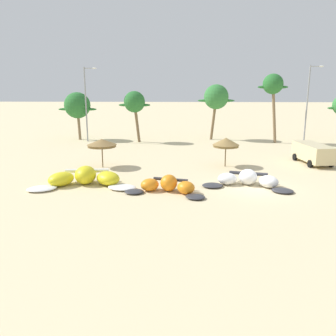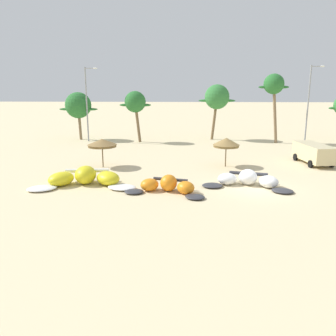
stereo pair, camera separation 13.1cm
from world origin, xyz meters
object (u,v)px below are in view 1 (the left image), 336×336
at_px(kite_left, 168,186).
at_px(palm_left_of_gap, 216,97).
at_px(parked_van, 312,152).
at_px(palm_left, 135,103).
at_px(beach_umbrella_near_van, 102,143).
at_px(palm_leftmost, 77,106).
at_px(lamppost_west_center, 308,100).
at_px(kite_left_of_center, 248,180).
at_px(lamppost_west, 87,101).
at_px(kite_far_left, 85,178).
at_px(beach_umbrella_middle, 226,142).
at_px(palm_center_left, 273,86).

bearing_deg(kite_left, palm_left_of_gap, 77.25).
distance_m(kite_left, parked_van, 16.50).
bearing_deg(palm_left, beach_umbrella_near_van, -94.37).
bearing_deg(beach_umbrella_near_van, palm_leftmost, 112.61).
relative_size(parked_van, palm_leftmost, 0.82).
distance_m(palm_left_of_gap, lamppost_west_center, 11.55).
bearing_deg(kite_left_of_center, beach_umbrella_near_van, 155.05).
bearing_deg(lamppost_west, kite_far_left, -76.31).
height_order(beach_umbrella_middle, palm_left, palm_left).
relative_size(palm_left_of_gap, lamppost_west, 0.78).
bearing_deg(palm_left_of_gap, kite_far_left, -117.07).
distance_m(kite_left_of_center, palm_left_of_gap, 23.28).
relative_size(kite_left_of_center, palm_center_left, 0.76).
relative_size(kite_left_of_center, lamppost_west_center, 0.68).
bearing_deg(palm_left, kite_far_left, -93.27).
height_order(palm_leftmost, lamppost_west_center, lamppost_west_center).
bearing_deg(lamppost_west_center, kite_left, -127.26).
distance_m(lamppost_west, lamppost_west_center, 28.11).
relative_size(palm_center_left, lamppost_west, 0.91).
distance_m(palm_left, lamppost_west_center, 21.89).
bearing_deg(palm_leftmost, palm_left, -12.39).
distance_m(kite_far_left, palm_leftmost, 23.48).
distance_m(kite_left, palm_center_left, 25.93).
height_order(palm_left, palm_left_of_gap, palm_left_of_gap).
xyz_separation_m(beach_umbrella_near_van, palm_center_left, (18.42, 14.46, 4.93)).
distance_m(parked_van, lamppost_west_center, 13.60).
relative_size(kite_far_left, parked_van, 1.56).
xyz_separation_m(kite_left, beach_umbrella_middle, (4.95, 8.10, 1.77)).
relative_size(parked_van, palm_left_of_gap, 0.70).
xyz_separation_m(beach_umbrella_middle, palm_center_left, (7.32, 13.75, 4.93)).
relative_size(palm_leftmost, lamppost_west_center, 0.66).
height_order(beach_umbrella_near_van, palm_left, palm_left).
distance_m(beach_umbrella_middle, palm_left_of_gap, 16.76).
distance_m(kite_left, lamppost_west, 25.42).
xyz_separation_m(beach_umbrella_middle, lamppost_west_center, (11.90, 14.05, 3.13)).
height_order(palm_left, lamppost_west_center, lamppost_west_center).
bearing_deg(parked_van, palm_left_of_gap, 117.75).
distance_m(beach_umbrella_near_van, lamppost_west_center, 27.51).
height_order(kite_far_left, palm_leftmost, palm_leftmost).
xyz_separation_m(beach_umbrella_near_van, lamppost_west, (-5.11, 14.88, 3.04)).
bearing_deg(palm_leftmost, beach_umbrella_near_van, -67.39).
bearing_deg(palm_left, lamppost_west, 176.72).
xyz_separation_m(beach_umbrella_near_van, palm_left, (1.11, 14.53, 2.84)).
distance_m(beach_umbrella_near_van, palm_leftmost, 17.77).
bearing_deg(kite_left, palm_leftmost, 118.66).
height_order(kite_far_left, lamppost_west_center, lamppost_west_center).
height_order(kite_left, palm_leftmost, palm_leftmost).
xyz_separation_m(parked_van, lamppost_west, (-24.58, 12.55, 4.16)).
bearing_deg(kite_far_left, lamppost_west_center, 41.83).
height_order(kite_left_of_center, parked_van, parked_van).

